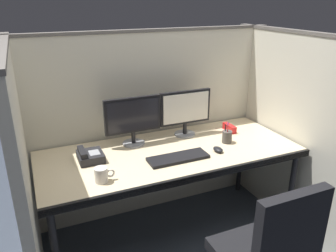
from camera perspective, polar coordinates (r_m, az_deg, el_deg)
cubicle_partition_rear at (r=2.82m, az=-3.21°, el=0.17°), size 2.21×0.06×1.57m
cubicle_partition_left at (r=2.18m, az=-23.26°, el=-8.30°), size 0.06×1.41×1.57m
cubicle_partition_right at (r=2.89m, az=19.62°, el=-0.55°), size 0.06×1.41×1.57m
desk at (r=2.48m, az=0.58°, el=-5.44°), size 1.90×0.80×0.74m
monitor_left at (r=2.51m, az=-6.04°, el=1.39°), size 0.43×0.17×0.37m
monitor_right at (r=2.67m, az=2.98°, el=2.75°), size 0.43×0.17×0.37m
keyboard_main at (r=2.34m, az=1.75°, el=-5.45°), size 0.43×0.15×0.02m
computer_mouse at (r=2.48m, az=8.54°, el=-3.98°), size 0.06×0.10×0.04m
pen_cup at (r=2.63m, az=10.04°, el=-1.82°), size 0.08×0.08×0.17m
red_stapler at (r=2.86m, az=10.45°, el=-0.31°), size 0.04×0.15×0.06m
desk_phone at (r=2.38m, az=-13.22°, el=-5.01°), size 0.17×0.19×0.09m
coffee_mug at (r=2.09m, az=-11.27°, el=-8.19°), size 0.13×0.08×0.09m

